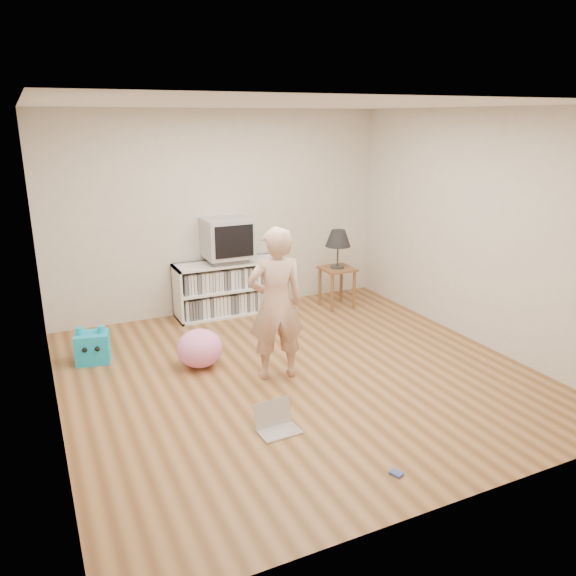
# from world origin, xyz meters

# --- Properties ---
(ground) EXTENTS (4.50, 4.50, 0.00)m
(ground) POSITION_xyz_m (0.00, 0.00, 0.00)
(ground) COLOR brown
(ground) RESTS_ON ground
(walls) EXTENTS (4.52, 4.52, 2.60)m
(walls) POSITION_xyz_m (0.00, 0.00, 1.30)
(walls) COLOR beige
(walls) RESTS_ON ground
(ceiling) EXTENTS (4.50, 4.50, 0.01)m
(ceiling) POSITION_xyz_m (0.00, 0.00, 2.60)
(ceiling) COLOR white
(ceiling) RESTS_ON walls
(media_unit) EXTENTS (1.40, 0.45, 0.70)m
(media_unit) POSITION_xyz_m (-0.01, 2.04, 0.35)
(media_unit) COLOR white
(media_unit) RESTS_ON ground
(dvd_deck) EXTENTS (0.45, 0.35, 0.07)m
(dvd_deck) POSITION_xyz_m (-0.01, 2.02, 0.73)
(dvd_deck) COLOR gray
(dvd_deck) RESTS_ON media_unit
(crt_tv) EXTENTS (0.60, 0.53, 0.50)m
(crt_tv) POSITION_xyz_m (-0.01, 2.02, 1.02)
(crt_tv) COLOR #9E9EA3
(crt_tv) RESTS_ON dvd_deck
(side_table) EXTENTS (0.42, 0.42, 0.55)m
(side_table) POSITION_xyz_m (1.41, 1.65, 0.42)
(side_table) COLOR brown
(side_table) RESTS_ON ground
(table_lamp) EXTENTS (0.34, 0.34, 0.52)m
(table_lamp) POSITION_xyz_m (1.41, 1.65, 0.94)
(table_lamp) COLOR #333333
(table_lamp) RESTS_ON side_table
(person) EXTENTS (0.61, 0.46, 1.53)m
(person) POSITION_xyz_m (-0.22, 0.03, 0.76)
(person) COLOR #D2A68F
(person) RESTS_ON ground
(laptop) EXTENTS (0.35, 0.28, 0.23)m
(laptop) POSITION_xyz_m (-0.63, -0.88, 0.06)
(laptop) COLOR silver
(laptop) RESTS_ON ground
(playing_cards) EXTENTS (0.09, 0.11, 0.02)m
(playing_cards) POSITION_xyz_m (-0.09, -1.83, 0.01)
(playing_cards) COLOR #3E53A5
(playing_cards) RESTS_ON ground
(plush_blue) EXTENTS (0.39, 0.34, 0.40)m
(plush_blue) POSITION_xyz_m (-1.83, 1.17, 0.17)
(plush_blue) COLOR #11A4D7
(plush_blue) RESTS_ON ground
(plush_pink) EXTENTS (0.50, 0.50, 0.40)m
(plush_pink) POSITION_xyz_m (-0.84, 0.58, 0.20)
(plush_pink) COLOR pink
(plush_pink) RESTS_ON ground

